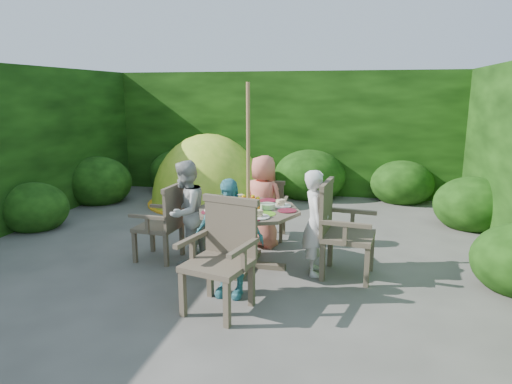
% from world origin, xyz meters
% --- Properties ---
extents(ground, '(60.00, 60.00, 0.00)m').
position_xyz_m(ground, '(0.00, 0.00, 0.00)').
color(ground, '#4E4C46').
rests_on(ground, ground).
extents(hedge_enclosure, '(9.00, 9.00, 2.50)m').
position_xyz_m(hedge_enclosure, '(0.00, 1.33, 1.25)').
color(hedge_enclosure, black).
rests_on(hedge_enclosure, ground).
extents(patio_table, '(1.27, 1.27, 0.88)m').
position_xyz_m(patio_table, '(0.33, -0.64, 0.62)').
color(patio_table, '#42382B').
rests_on(patio_table, ground).
extents(parasol_pole, '(0.04, 0.04, 2.20)m').
position_xyz_m(parasol_pole, '(0.32, -0.64, 1.10)').
color(parasol_pole, olive).
rests_on(parasol_pole, ground).
extents(garden_chair_right, '(0.63, 0.69, 1.06)m').
position_xyz_m(garden_chair_right, '(1.41, -0.64, 0.56)').
color(garden_chair_right, '#42382B').
rests_on(garden_chair_right, ground).
extents(garden_chair_left, '(0.54, 0.59, 0.94)m').
position_xyz_m(garden_chair_left, '(-0.78, -0.64, 0.50)').
color(garden_chair_left, '#42382B').
rests_on(garden_chair_left, ground).
extents(garden_chair_back, '(0.54, 0.49, 0.86)m').
position_xyz_m(garden_chair_back, '(0.34, 0.46, 0.46)').
color(garden_chair_back, '#42382B').
rests_on(garden_chair_back, ground).
extents(garden_chair_front, '(0.74, 0.68, 1.04)m').
position_xyz_m(garden_chair_front, '(0.33, -1.73, 0.56)').
color(garden_chair_front, '#42382B').
rests_on(garden_chair_front, ground).
extents(child_right, '(0.37, 0.50, 1.23)m').
position_xyz_m(child_right, '(1.12, -0.65, 0.61)').
color(child_right, silver).
rests_on(child_right, ground).
extents(child_left, '(0.56, 0.68, 1.28)m').
position_xyz_m(child_left, '(-0.48, -0.64, 0.64)').
color(child_left, '#A8A9A3').
rests_on(child_left, ground).
extents(child_back, '(0.71, 0.58, 1.26)m').
position_xyz_m(child_back, '(0.33, 0.16, 0.63)').
color(child_back, '#EA7860').
rests_on(child_back, ground).
extents(child_front, '(0.74, 0.32, 1.25)m').
position_xyz_m(child_front, '(0.31, -1.44, 0.62)').
color(child_front, teal).
rests_on(child_front, ground).
extents(dome_tent, '(2.52, 2.52, 2.65)m').
position_xyz_m(dome_tent, '(-1.23, 2.38, 0.00)').
color(dome_tent, '#91BE24').
rests_on(dome_tent, ground).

